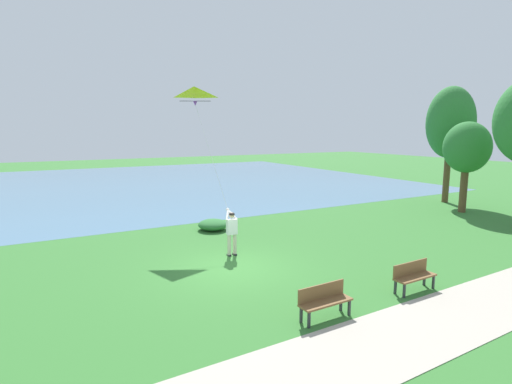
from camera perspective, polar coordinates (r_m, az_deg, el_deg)
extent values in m
plane|color=#33702D|center=(14.18, -3.34, -11.05)|extent=(120.00, 120.00, 0.00)
cube|color=teal|center=(38.83, -14.23, 1.43)|extent=(36.00, 44.00, 0.01)
cube|color=#ADA393|center=(10.86, 22.27, -18.16)|extent=(3.19, 32.05, 0.02)
cube|color=#232328|center=(15.53, -3.95, -9.14)|extent=(0.24, 0.12, 0.06)
cylinder|color=beige|center=(15.39, -3.93, -7.68)|extent=(0.14, 0.14, 0.82)
cube|color=#232328|center=(15.62, -3.12, -9.03)|extent=(0.24, 0.12, 0.06)
cylinder|color=beige|center=(15.48, -3.11, -7.57)|extent=(0.14, 0.14, 0.82)
cube|color=white|center=(15.25, -3.54, -5.07)|extent=(0.24, 0.41, 0.60)
sphere|color=#DBB28E|center=(15.15, -3.56, -3.38)|extent=(0.22, 0.22, 0.22)
ellipsoid|color=black|center=(15.13, -3.54, -3.24)|extent=(0.23, 0.23, 0.13)
cylinder|color=white|center=(15.32, -4.18, -3.28)|extent=(0.52, 0.37, 0.43)
cylinder|color=white|center=(15.38, -3.58, -3.23)|extent=(0.54, 0.33, 0.43)
sphere|color=#DBB28E|center=(15.47, -4.11, -2.67)|extent=(0.10, 0.10, 0.10)
pyramid|color=yellow|center=(18.52, -8.99, 13.69)|extent=(1.33, 1.68, 0.49)
cone|color=purple|center=(18.84, -8.84, 12.63)|extent=(0.27, 0.27, 0.22)
cylinder|color=black|center=(18.85, -8.85, 12.96)|extent=(0.67, 1.30, 0.02)
cylinder|color=silver|center=(16.99, -6.68, 5.66)|extent=(3.88, 0.19, 4.32)
cube|color=brown|center=(10.64, 10.14, -15.54)|extent=(0.48, 1.51, 0.05)
cube|color=brown|center=(10.68, 9.50, -14.11)|extent=(0.08, 1.50, 0.40)
cube|color=#2D2D33|center=(11.04, 13.43, -16.00)|extent=(0.06, 0.06, 0.45)
cube|color=#2D2D33|center=(11.25, 12.26, -15.47)|extent=(0.06, 0.06, 0.45)
cube|color=#2D2D33|center=(10.24, 7.72, -17.90)|extent=(0.06, 0.06, 0.45)
cube|color=#2D2D33|center=(10.47, 6.59, -17.26)|extent=(0.06, 0.06, 0.45)
cube|color=brown|center=(13.04, 22.17, -11.41)|extent=(0.48, 1.51, 0.05)
cube|color=brown|center=(13.08, 21.56, -10.27)|extent=(0.08, 1.50, 0.40)
cube|color=#2D2D33|center=(13.55, 24.43, -11.81)|extent=(0.06, 0.06, 0.45)
cube|color=#2D2D33|center=(13.72, 23.32, -11.48)|extent=(0.06, 0.06, 0.45)
cube|color=#2D2D33|center=(12.53, 20.78, -13.27)|extent=(0.06, 0.06, 0.45)
cube|color=#2D2D33|center=(12.72, 19.63, -12.87)|extent=(0.06, 0.06, 0.45)
cylinder|color=brown|center=(26.49, 27.98, 0.42)|extent=(0.42, 0.42, 2.84)
ellipsoid|color=#2D7533|center=(26.29, 28.37, 5.76)|extent=(2.71, 2.46, 3.00)
cylinder|color=brown|center=(29.70, 26.02, 2.23)|extent=(0.41, 0.41, 3.74)
ellipsoid|color=#2D7533|center=(29.56, 26.49, 9.06)|extent=(3.04, 3.18, 4.76)
ellipsoid|color=#2D7033|center=(19.49, -6.30, -4.75)|extent=(1.51, 1.44, 0.52)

